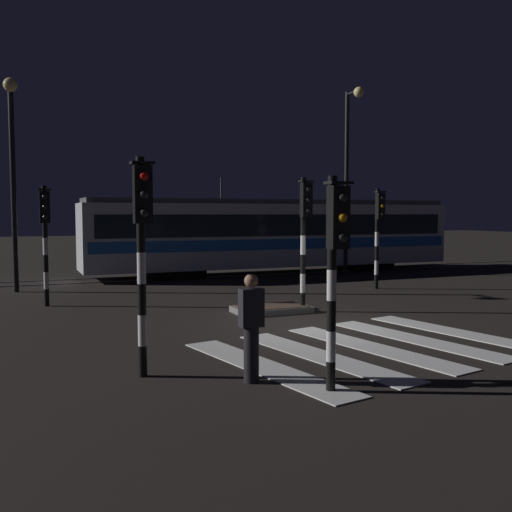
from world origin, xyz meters
The scene contains 14 objects.
ground_plane centered at (0.00, 0.00, 0.00)m, with size 120.00×120.00×0.00m, color black.
rail_near centered at (0.00, 10.60, 0.01)m, with size 80.00×0.12×0.03m, color #59595E.
rail_far centered at (0.00, 12.03, 0.01)m, with size 80.00×0.12×0.03m, color #59595E.
crosswalk_zebra centered at (0.00, -2.57, 0.01)m, with size 6.65×5.54×0.02m.
traffic_island centered at (-0.12, 1.95, 0.09)m, with size 2.02×1.09×0.18m.
traffic_light_median_centre centered at (0.70, 1.64, 2.37)m, with size 0.36×0.42×3.60m.
traffic_light_corner_near_left centered at (-4.57, -2.92, 2.33)m, with size 0.36×0.42×3.53m.
traffic_light_kerb_mid_left centered at (-2.16, -4.79, 2.10)m, with size 0.36×0.42×3.18m.
traffic_light_corner_far_left centered at (-5.62, 5.30, 2.26)m, with size 0.36×0.42×3.42m.
traffic_light_corner_far_right centered at (5.27, 4.88, 2.31)m, with size 0.36×0.42×3.50m.
street_lamp_trackside_left centered at (-6.41, 8.70, 4.40)m, with size 0.44×1.21×6.91m.
street_lamp_trackside_right centered at (6.86, 9.38, 4.92)m, with size 0.44×1.21×7.85m.
tram centered at (4.25, 11.31, 1.75)m, with size 16.87×2.58×4.15m.
pedestrian_waiting_at_kerb centered at (-3.06, -3.81, 0.88)m, with size 0.36×0.24×1.71m.
Camera 1 is at (-6.44, -12.07, 2.64)m, focal length 40.71 mm.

